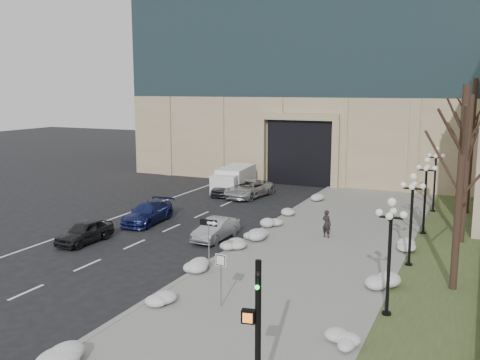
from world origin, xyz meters
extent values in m
plane|color=black|center=(0.00, 0.00, 0.00)|extent=(160.00, 160.00, 0.00)
cube|color=gray|center=(3.50, 14.00, 0.06)|extent=(9.00, 40.00, 0.12)
cube|color=gray|center=(-1.00, 14.00, 0.07)|extent=(0.30, 40.00, 0.14)
cube|color=#384422|center=(10.00, 14.00, 0.05)|extent=(4.00, 40.00, 0.10)
cube|color=tan|center=(-2.00, 42.00, 4.00)|extent=(40.00, 20.00, 8.00)
cube|color=black|center=(-4.00, 33.00, 3.00)|extent=(6.00, 2.50, 6.00)
cube|color=tan|center=(-4.00, 31.60, 6.30)|extent=(7.50, 0.60, 0.60)
cube|color=tan|center=(-7.50, 31.60, 3.00)|extent=(0.60, 0.60, 6.00)
cube|color=tan|center=(-0.50, 31.60, 3.00)|extent=(0.60, 0.60, 6.00)
imported|color=black|center=(-9.31, 9.10, 0.65)|extent=(1.69, 3.86, 1.29)
imported|color=#939699|center=(-2.72, 12.87, 0.63)|extent=(1.47, 3.85, 1.25)
imported|color=navy|center=(-8.64, 14.49, 0.68)|extent=(2.28, 4.83, 1.36)
imported|color=#B8B8B8|center=(-5.95, 25.04, 0.71)|extent=(3.04, 5.37, 1.42)
imported|color=#2C2C31|center=(-8.23, 25.02, 0.66)|extent=(2.36, 4.13, 1.32)
imported|color=black|center=(3.19, 15.67, 0.94)|extent=(0.70, 0.59, 1.64)
cube|color=silver|center=(-8.43, 27.87, 1.00)|extent=(2.77, 5.22, 2.00)
cube|color=silver|center=(-8.08, 24.90, 0.90)|extent=(2.27, 1.83, 1.60)
cylinder|color=black|center=(-9.09, 24.98, 0.35)|extent=(0.33, 0.72, 0.70)
cylinder|color=black|center=(-7.11, 25.21, 0.35)|extent=(0.33, 0.72, 0.70)
cylinder|color=black|center=(-9.60, 29.24, 0.35)|extent=(0.33, 0.72, 0.70)
cylinder|color=black|center=(-7.62, 29.47, 0.35)|extent=(0.33, 0.72, 0.70)
cylinder|color=slate|center=(-0.50, 7.79, 1.27)|extent=(0.06, 0.06, 2.54)
cube|color=black|center=(-0.50, 7.79, 2.44)|extent=(0.93, 0.04, 0.31)
cube|color=white|center=(-0.35, 7.76, 2.44)|extent=(0.44, 0.01, 0.12)
cone|color=white|center=(-0.11, 7.76, 2.44)|extent=(0.22, 0.25, 0.25)
cylinder|color=slate|center=(2.07, 4.00, 1.13)|extent=(0.06, 0.06, 2.26)
cube|color=white|center=(2.07, 4.00, 2.05)|extent=(0.49, 0.08, 0.49)
cube|color=black|center=(2.06, 3.97, 2.05)|extent=(0.43, 0.04, 0.43)
cube|color=white|center=(2.06, 3.97, 2.05)|extent=(0.37, 0.04, 0.37)
cylinder|color=black|center=(6.05, -1.68, 2.16)|extent=(0.17, 0.17, 4.32)
imported|color=black|center=(6.05, -1.68, 3.56)|extent=(0.35, 0.98, 0.19)
sphere|color=#19E533|center=(6.08, -1.84, 3.61)|extent=(0.13, 0.13, 0.13)
cube|color=black|center=(5.79, -1.73, 2.70)|extent=(0.41, 0.29, 0.38)
cube|color=orange|center=(5.81, -1.85, 2.70)|extent=(0.27, 0.07, 0.27)
ellipsoid|color=silver|center=(-0.37, -2.23, 0.30)|extent=(1.10, 1.60, 0.36)
ellipsoid|color=silver|center=(-0.58, 2.97, 0.30)|extent=(1.10, 1.60, 0.36)
ellipsoid|color=silver|center=(-0.74, 7.20, 0.30)|extent=(1.10, 1.60, 0.36)
ellipsoid|color=silver|center=(-0.68, 11.31, 0.30)|extent=(1.10, 1.60, 0.36)
ellipsoid|color=silver|center=(-0.57, 16.49, 0.30)|extent=(1.10, 1.60, 0.36)
ellipsoid|color=silver|center=(-0.60, 20.23, 0.30)|extent=(1.10, 1.60, 0.36)
ellipsoid|color=silver|center=(-0.48, 25.14, 0.30)|extent=(1.10, 1.60, 0.36)
ellipsoid|color=silver|center=(7.40, 2.83, 0.30)|extent=(1.10, 1.60, 0.36)
ellipsoid|color=silver|center=(7.55, 8.73, 0.30)|extent=(1.10, 1.60, 0.36)
ellipsoid|color=silver|center=(7.80, 15.23, 0.30)|extent=(1.10, 1.60, 0.36)
ellipsoid|color=silver|center=(-0.49, 13.40, 0.30)|extent=(1.10, 1.60, 0.36)
cylinder|color=black|center=(8.30, 6.00, 0.10)|extent=(0.36, 0.36, 0.20)
cylinder|color=black|center=(8.30, 6.00, 2.00)|extent=(0.14, 0.14, 4.00)
cylinder|color=black|center=(8.30, 6.00, 4.00)|extent=(0.10, 0.90, 0.10)
cylinder|color=black|center=(8.30, 6.00, 4.00)|extent=(0.90, 0.10, 0.10)
sphere|color=silver|center=(8.30, 6.00, 4.60)|extent=(0.32, 0.32, 0.32)
sphere|color=silver|center=(8.75, 6.00, 4.15)|extent=(0.28, 0.28, 0.28)
sphere|color=silver|center=(7.85, 6.00, 4.15)|extent=(0.28, 0.28, 0.28)
sphere|color=silver|center=(8.30, 6.45, 4.15)|extent=(0.28, 0.28, 0.28)
sphere|color=silver|center=(8.30, 5.55, 4.15)|extent=(0.28, 0.28, 0.28)
cylinder|color=black|center=(8.30, 12.50, 0.10)|extent=(0.36, 0.36, 0.20)
cylinder|color=black|center=(8.30, 12.50, 2.00)|extent=(0.14, 0.14, 4.00)
cylinder|color=black|center=(8.30, 12.50, 4.00)|extent=(0.10, 0.90, 0.10)
cylinder|color=black|center=(8.30, 12.50, 4.00)|extent=(0.90, 0.10, 0.10)
sphere|color=silver|center=(8.30, 12.50, 4.60)|extent=(0.32, 0.32, 0.32)
sphere|color=silver|center=(8.75, 12.50, 4.15)|extent=(0.28, 0.28, 0.28)
sphere|color=silver|center=(7.85, 12.50, 4.15)|extent=(0.28, 0.28, 0.28)
sphere|color=silver|center=(8.30, 12.95, 4.15)|extent=(0.28, 0.28, 0.28)
sphere|color=silver|center=(8.30, 12.05, 4.15)|extent=(0.28, 0.28, 0.28)
cylinder|color=black|center=(8.30, 19.00, 0.10)|extent=(0.36, 0.36, 0.20)
cylinder|color=black|center=(8.30, 19.00, 2.00)|extent=(0.14, 0.14, 4.00)
cylinder|color=black|center=(8.30, 19.00, 4.00)|extent=(0.10, 0.90, 0.10)
cylinder|color=black|center=(8.30, 19.00, 4.00)|extent=(0.90, 0.10, 0.10)
sphere|color=silver|center=(8.30, 19.00, 4.60)|extent=(0.32, 0.32, 0.32)
sphere|color=silver|center=(8.75, 19.00, 4.15)|extent=(0.28, 0.28, 0.28)
sphere|color=silver|center=(7.85, 19.00, 4.15)|extent=(0.28, 0.28, 0.28)
sphere|color=silver|center=(8.30, 19.45, 4.15)|extent=(0.28, 0.28, 0.28)
sphere|color=silver|center=(8.30, 18.55, 4.15)|extent=(0.28, 0.28, 0.28)
cylinder|color=black|center=(8.30, 25.50, 0.10)|extent=(0.36, 0.36, 0.20)
cylinder|color=black|center=(8.30, 25.50, 2.00)|extent=(0.14, 0.14, 4.00)
cylinder|color=black|center=(8.30, 25.50, 4.00)|extent=(0.10, 0.90, 0.10)
cylinder|color=black|center=(8.30, 25.50, 4.00)|extent=(0.90, 0.10, 0.10)
sphere|color=silver|center=(8.30, 25.50, 4.60)|extent=(0.32, 0.32, 0.32)
sphere|color=silver|center=(8.75, 25.50, 4.15)|extent=(0.28, 0.28, 0.28)
sphere|color=silver|center=(7.85, 25.50, 4.15)|extent=(0.28, 0.28, 0.28)
sphere|color=silver|center=(8.30, 25.95, 4.15)|extent=(0.28, 0.28, 0.28)
sphere|color=silver|center=(8.30, 25.05, 4.15)|extent=(0.28, 0.28, 0.28)
cylinder|color=black|center=(10.50, 10.00, 4.50)|extent=(0.32, 0.32, 9.00)
cylinder|color=black|center=(10.50, 18.00, 4.25)|extent=(0.32, 0.32, 8.50)
cylinder|color=black|center=(10.50, 26.00, 4.75)|extent=(0.32, 0.32, 9.50)
camera|label=1|loc=(11.30, -14.30, 8.85)|focal=40.00mm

